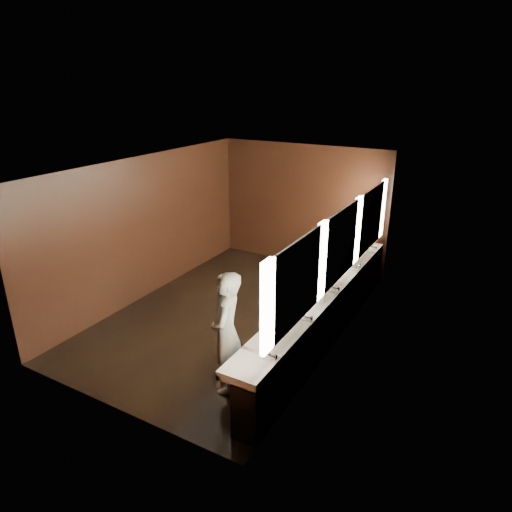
# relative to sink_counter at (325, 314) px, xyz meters

# --- Properties ---
(floor) EXTENTS (6.00, 6.00, 0.00)m
(floor) POSITION_rel_sink_counter_xyz_m (-1.79, 0.00, -0.50)
(floor) COLOR black
(floor) RESTS_ON ground
(ceiling) EXTENTS (4.00, 6.00, 0.02)m
(ceiling) POSITION_rel_sink_counter_xyz_m (-1.79, 0.00, 2.30)
(ceiling) COLOR #2D2D2B
(ceiling) RESTS_ON wall_back
(wall_back) EXTENTS (4.00, 0.02, 2.80)m
(wall_back) POSITION_rel_sink_counter_xyz_m (-1.79, 3.00, 0.90)
(wall_back) COLOR black
(wall_back) RESTS_ON floor
(wall_front) EXTENTS (4.00, 0.02, 2.80)m
(wall_front) POSITION_rel_sink_counter_xyz_m (-1.79, -3.00, 0.90)
(wall_front) COLOR black
(wall_front) RESTS_ON floor
(wall_left) EXTENTS (0.02, 6.00, 2.80)m
(wall_left) POSITION_rel_sink_counter_xyz_m (-3.79, 0.00, 0.90)
(wall_left) COLOR black
(wall_left) RESTS_ON floor
(wall_right) EXTENTS (0.02, 6.00, 2.80)m
(wall_right) POSITION_rel_sink_counter_xyz_m (0.21, 0.00, 0.90)
(wall_right) COLOR black
(wall_right) RESTS_ON floor
(sink_counter) EXTENTS (0.55, 5.40, 1.01)m
(sink_counter) POSITION_rel_sink_counter_xyz_m (0.00, 0.00, 0.00)
(sink_counter) COLOR black
(sink_counter) RESTS_ON floor
(mirror_band) EXTENTS (0.06, 5.03, 1.15)m
(mirror_band) POSITION_rel_sink_counter_xyz_m (0.19, -0.00, 1.25)
(mirror_band) COLOR white
(mirror_band) RESTS_ON wall_right
(person) EXTENTS (0.63, 0.76, 1.78)m
(person) POSITION_rel_sink_counter_xyz_m (-0.73, -1.87, 0.39)
(person) COLOR #7CA4B9
(person) RESTS_ON floor
(trash_bin) EXTENTS (0.42, 0.42, 0.50)m
(trash_bin) POSITION_rel_sink_counter_xyz_m (-0.22, -1.58, -0.25)
(trash_bin) COLOR black
(trash_bin) RESTS_ON floor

